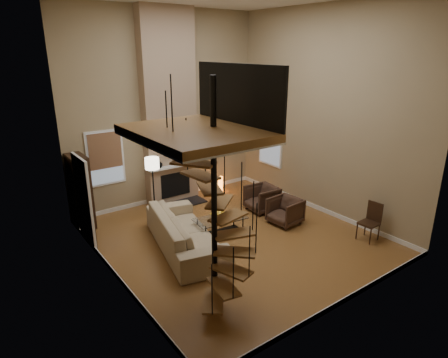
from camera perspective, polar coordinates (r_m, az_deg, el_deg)
ground at (r=9.56m, az=1.42°, el=-8.63°), size 6.00×6.50×0.01m
back_wall at (r=11.36m, az=-8.61°, el=10.25°), size 6.00×0.02×5.50m
front_wall at (r=6.45m, az=19.44°, el=2.91°), size 6.00×0.02×5.50m
left_wall at (r=7.26m, az=-17.65°, el=4.80°), size 0.02×6.50×5.50m
right_wall at (r=10.71m, az=14.60°, el=9.35°), size 0.02×6.50×5.50m
baseboard_back at (r=12.04m, az=-7.97°, el=-2.52°), size 6.00×0.02×0.12m
baseboard_front at (r=7.60m, az=17.10°, el=-16.97°), size 6.00×0.02×0.12m
baseboard_left at (r=8.30m, az=-15.72°, el=-13.51°), size 0.02×6.50×0.12m
baseboard_right at (r=11.43m, az=13.47°, el=-4.05°), size 0.02×6.50×0.12m
chimney_breast at (r=11.19m, az=-8.15°, el=10.14°), size 1.60×0.38×5.50m
hearth at (r=11.51m, az=-6.37°, el=-3.69°), size 1.50×0.60×0.04m
firebox at (r=11.55m, az=-7.18°, el=-0.81°), size 0.95×0.02×0.72m
mantel at (r=11.30m, az=-7.10°, el=1.95°), size 1.70×0.18×0.06m
mirror_frame at (r=11.15m, az=-7.42°, el=5.95°), size 0.94×0.10×0.94m
mirror_disc at (r=11.16m, az=-7.45°, el=5.96°), size 0.80×0.01×0.80m
vase_left at (r=11.05m, az=-9.73°, el=2.26°), size 0.24×0.24×0.25m
vase_right at (r=11.58m, az=-4.63°, el=3.14°), size 0.20×0.20×0.21m
window_back at (r=10.84m, az=-17.17°, el=3.10°), size 1.02×0.06×1.52m
window_right at (r=12.26m, az=6.91°, el=5.59°), size 0.06×1.02×1.52m
entry_door at (r=9.43m, az=-19.97°, el=-3.19°), size 0.10×1.05×2.16m
loft at (r=5.95m, az=-3.54°, el=7.51°), size 1.70×2.20×1.09m
spiral_stair at (r=6.53m, az=-1.38°, el=-4.79°), size 1.47×1.47×4.06m
hutch at (r=10.44m, az=-20.54°, el=-1.73°), size 0.40×0.84×1.88m
sofa at (r=8.99m, az=-5.90°, el=-7.75°), size 1.78×3.15×0.87m
armchair_near at (r=11.03m, az=5.95°, el=-2.83°), size 0.87×0.85×0.74m
armchair_far at (r=10.28m, az=9.29°, el=-4.62°), size 0.83×0.81×0.70m
coffee_table at (r=9.54m, az=-0.55°, el=-6.74°), size 1.33×0.77×0.47m
bowl at (r=9.49m, az=-0.73°, el=-5.47°), size 0.41×0.41×0.10m
book at (r=9.55m, az=1.69°, el=-5.55°), size 0.19×0.24×0.02m
floor_lamp at (r=10.27m, az=-10.59°, el=1.58°), size 0.38×0.38×1.70m
accent_lamp at (r=12.34m, az=-0.54°, el=-0.86°), size 0.15×0.15×0.54m
side_chair at (r=9.88m, az=21.00°, el=-5.60°), size 0.44×0.42×0.92m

